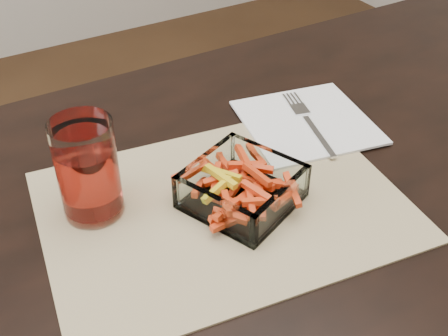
{
  "coord_description": "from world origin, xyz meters",
  "views": [
    {
      "loc": [
        -0.32,
        -0.41,
        1.23
      ],
      "look_at": [
        -0.03,
        0.08,
        0.78
      ],
      "focal_mm": 45.0,
      "sensor_mm": 36.0,
      "label": 1
    }
  ],
  "objects": [
    {
      "name": "glass_bowl",
      "position": [
        -0.02,
        0.05,
        0.77
      ],
      "size": [
        0.16,
        0.16,
        0.05
      ],
      "rotation": [
        0.0,
        0.0,
        0.39
      ],
      "color": "white",
      "rests_on": "placemat"
    },
    {
      "name": "dining_table",
      "position": [
        0.0,
        0.0,
        0.66
      ],
      "size": [
        1.6,
        0.9,
        0.75
      ],
      "color": "black",
      "rests_on": "ground"
    },
    {
      "name": "tumbler",
      "position": [
        -0.19,
        0.13,
        0.81
      ],
      "size": [
        0.07,
        0.07,
        0.13
      ],
      "color": "white",
      "rests_on": "placemat"
    },
    {
      "name": "placemat",
      "position": [
        -0.05,
        0.05,
        0.75
      ],
      "size": [
        0.49,
        0.39,
        0.0
      ],
      "primitive_type": "cube",
      "rotation": [
        0.0,
        0.0,
        -0.14
      ],
      "color": "tan",
      "rests_on": "dining_table"
    },
    {
      "name": "napkin",
      "position": [
        0.16,
        0.15,
        0.76
      ],
      "size": [
        0.22,
        0.22,
        0.0
      ],
      "primitive_type": "cube",
      "rotation": [
        0.0,
        0.0,
        -0.2
      ],
      "color": "white",
      "rests_on": "placemat"
    },
    {
      "name": "fork",
      "position": [
        0.16,
        0.15,
        0.76
      ],
      "size": [
        0.07,
        0.18,
        0.0
      ],
      "rotation": [
        0.0,
        0.0,
        -0.27
      ],
      "color": "silver",
      "rests_on": "napkin"
    }
  ]
}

